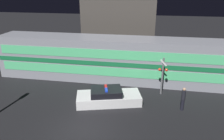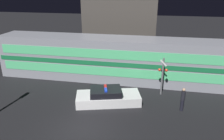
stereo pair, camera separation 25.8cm
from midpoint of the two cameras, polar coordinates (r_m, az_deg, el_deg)
ground_plane at (r=14.58m, az=-7.07°, el=-14.99°), size 120.00×120.00×0.00m
train at (r=20.79m, az=1.17°, el=2.85°), size 22.61×3.02×4.10m
police_car at (r=17.06m, az=-0.71°, el=-7.07°), size 5.24×3.18×1.32m
pedestrian at (r=16.70m, az=18.41°, el=-7.26°), size 0.30×0.30×1.80m
crossing_signal_near at (r=18.26m, az=13.45°, el=-1.10°), size 0.78×0.34×3.20m
building_left at (r=27.36m, az=2.66°, el=13.25°), size 8.54×4.66×9.68m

